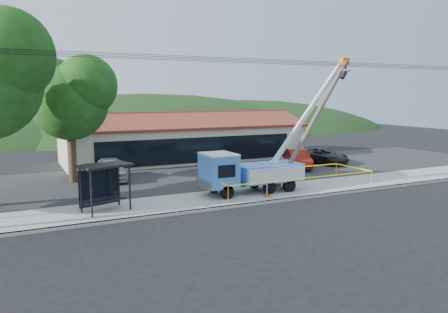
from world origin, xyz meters
TOP-DOWN VIEW (x-y plane):
  - ground at (0.00, 0.00)m, footprint 120.00×120.00m
  - curb at (0.00, 2.10)m, footprint 60.00×0.25m
  - sidewalk at (0.00, 4.00)m, footprint 60.00×4.00m
  - parking_lot at (0.00, 12.00)m, footprint 60.00×12.00m
  - strip_mall at (4.00, 19.98)m, footprint 22.50×8.53m
  - tree_lot at (-7.00, 13.00)m, footprint 6.30×5.60m
  - hill_center at (10.00, 55.00)m, footprint 89.60×64.00m
  - hill_east at (30.00, 55.00)m, footprint 72.80×52.00m
  - utility_truck at (2.52, 4.51)m, footprint 10.50×3.51m
  - leaning_pole at (7.13, 4.13)m, footprint 5.68×1.69m
  - bus_shelter at (-6.52, 4.10)m, footprint 2.93×2.28m
  - caution_tape at (5.39, 4.33)m, footprint 10.80×3.63m
  - car_silver at (-4.42, 12.58)m, footprint 2.23×4.85m
  - car_red at (10.79, 10.97)m, footprint 3.30×4.86m
  - car_dark at (14.35, 12.05)m, footprint 2.80×5.13m

SIDE VIEW (x-z plane):
  - ground at x=0.00m, z-range 0.00..0.00m
  - hill_center at x=10.00m, z-range -16.00..16.00m
  - hill_east at x=30.00m, z-range -13.00..13.00m
  - car_silver at x=-4.42m, z-range -0.81..0.81m
  - car_red at x=10.79m, z-range -0.76..0.76m
  - car_dark at x=14.35m, z-range -0.68..0.68m
  - parking_lot at x=0.00m, z-range 0.00..0.10m
  - curb at x=0.00m, z-range 0.00..0.15m
  - sidewalk at x=0.00m, z-range 0.00..0.15m
  - caution_tape at x=5.39m, z-range 0.40..1.45m
  - utility_truck at x=2.52m, z-range -2.68..5.82m
  - strip_mall at x=4.00m, z-range -0.46..4.22m
  - bus_shelter at x=-6.52m, z-range 0.73..3.22m
  - leaning_pole at x=7.13m, z-range 0.48..8.91m
  - tree_lot at x=-7.00m, z-range 1.74..10.68m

